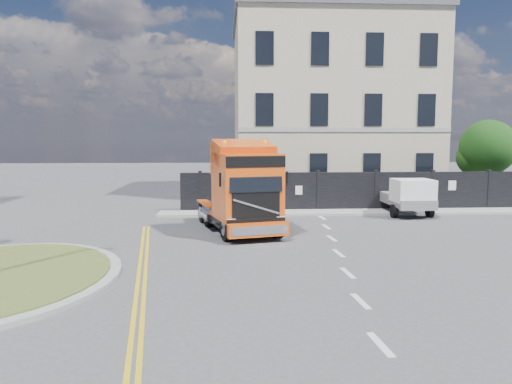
{
  "coord_description": "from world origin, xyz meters",
  "views": [
    {
      "loc": [
        -0.7,
        -16.16,
        3.74
      ],
      "look_at": [
        0.38,
        1.7,
        1.8
      ],
      "focal_mm": 35.0,
      "sensor_mm": 36.0,
      "label": 1
    }
  ],
  "objects": [
    {
      "name": "georgian_building",
      "position": [
        6.0,
        16.5,
        5.77
      ],
      "size": [
        12.3,
        10.3,
        12.8
      ],
      "color": "#B8AB92",
      "rests_on": "ground"
    },
    {
      "name": "pavement_far",
      "position": [
        6.0,
        8.1,
        0.06
      ],
      "size": [
        20.0,
        1.6,
        0.12
      ],
      "primitive_type": "cube",
      "color": "gray",
      "rests_on": "ground"
    },
    {
      "name": "ground",
      "position": [
        0.0,
        0.0,
        0.0
      ],
      "size": [
        120.0,
        120.0,
        0.0
      ],
      "primitive_type": "plane",
      "color": "#424244",
      "rests_on": "ground"
    },
    {
      "name": "tree",
      "position": [
        14.38,
        12.1,
        3.05
      ],
      "size": [
        3.2,
        3.2,
        4.8
      ],
      "color": "#382619",
      "rests_on": "ground"
    },
    {
      "name": "flatbed_pickup",
      "position": [
        8.06,
        7.16,
        0.98
      ],
      "size": [
        1.95,
        4.37,
        1.82
      ],
      "rotation": [
        0.0,
        0.0,
        -0.01
      ],
      "color": "slate",
      "rests_on": "ground"
    },
    {
      "name": "truck",
      "position": [
        -0.05,
        3.2,
        1.6
      ],
      "size": [
        3.61,
        6.32,
        3.57
      ],
      "rotation": [
        0.0,
        0.0,
        0.25
      ],
      "color": "black",
      "rests_on": "ground"
    },
    {
      "name": "hoarding_fence",
      "position": [
        6.55,
        9.0,
        1.0
      ],
      "size": [
        18.8,
        0.25,
        2.0
      ],
      "color": "black",
      "rests_on": "ground"
    }
  ]
}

